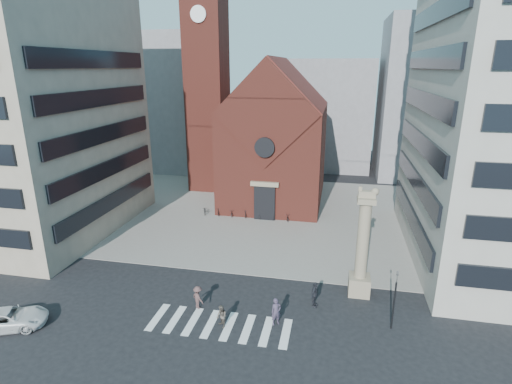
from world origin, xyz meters
TOP-DOWN VIEW (x-y plane):
  - ground at (0.00, 0.00)m, footprint 120.00×120.00m
  - piazza at (0.00, 19.00)m, footprint 46.00×30.00m
  - zebra_crossing at (0.55, -3.00)m, footprint 10.20×3.20m
  - church at (0.00, 25.04)m, footprint 12.00×16.65m
  - campanile at (-10.00, 28.00)m, footprint 5.50×5.50m
  - building_left at (-24.00, 10.00)m, footprint 18.00×20.00m
  - bg_block_left at (-20.00, 40.00)m, footprint 16.00×14.00m
  - bg_block_mid at (6.00, 45.00)m, footprint 14.00×12.00m
  - bg_block_right at (22.00, 42.00)m, footprint 16.00×14.00m
  - lion_column at (10.01, 3.00)m, footprint 1.63×1.60m
  - traffic_light at (12.00, -1.00)m, footprint 0.13×0.16m
  - white_car at (-13.29, -6.12)m, footprint 5.35×3.93m
  - pedestrian_0 at (4.30, -2.10)m, footprint 0.85×0.78m
  - pedestrian_1 at (0.75, -3.16)m, footprint 0.98×0.99m
  - pedestrian_2 at (6.72, 0.57)m, footprint 0.79×1.25m
  - pedestrian_3 at (-1.55, -1.36)m, footprint 1.30×1.19m
  - scooter_0 at (-7.30, 17.24)m, footprint 1.02×1.70m
  - scooter_1 at (-5.65, 17.24)m, footprint 0.89×1.61m
  - scooter_2 at (-4.01, 17.24)m, footprint 1.02×1.70m
  - scooter_3 at (-2.37, 17.24)m, footprint 0.89×1.61m
  - scooter_4 at (-0.73, 17.24)m, footprint 1.02×1.70m
  - scooter_5 at (0.91, 17.24)m, footprint 0.89×1.61m
  - scooter_6 at (2.56, 17.24)m, footprint 1.02×1.70m

SIDE VIEW (x-z plane):
  - ground at x=0.00m, z-range 0.00..0.00m
  - zebra_crossing at x=0.55m, z-range 0.00..0.01m
  - piazza at x=0.00m, z-range 0.00..0.05m
  - scooter_0 at x=-7.30m, z-range 0.05..0.89m
  - scooter_2 at x=-4.01m, z-range 0.05..0.89m
  - scooter_4 at x=-0.73m, z-range 0.05..0.89m
  - scooter_6 at x=2.56m, z-range 0.05..0.89m
  - scooter_1 at x=-5.65m, z-range 0.05..0.98m
  - scooter_3 at x=-2.37m, z-range 0.05..0.98m
  - scooter_5 at x=0.91m, z-range 0.05..0.98m
  - white_car at x=-13.29m, z-range 0.00..1.35m
  - pedestrian_1 at x=0.75m, z-range 0.00..1.62m
  - pedestrian_3 at x=-1.55m, z-range 0.00..1.75m
  - pedestrian_0 at x=4.30m, z-range 0.00..1.95m
  - pedestrian_2 at x=6.72m, z-range 0.00..1.97m
  - traffic_light at x=12.00m, z-range 0.14..4.44m
  - lion_column at x=10.01m, z-range -0.88..7.79m
  - church at x=0.00m, z-range -1.02..16.98m
  - bg_block_mid at x=6.00m, z-range 0.00..18.00m
  - bg_block_left at x=-20.00m, z-range 0.00..22.00m
  - bg_block_right at x=22.00m, z-range 0.00..24.00m
  - building_left at x=-24.00m, z-range 0.00..26.00m
  - campanile at x=-10.00m, z-range 0.14..31.34m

